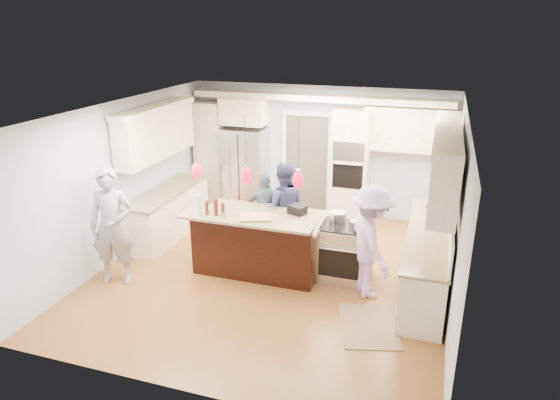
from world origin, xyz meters
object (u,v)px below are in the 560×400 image
Objects in this scene: kitchen_island at (261,241)px; island_range at (345,253)px; person_bar_end at (112,227)px; person_far_left at (283,207)px; refrigerator at (245,169)px.

kitchen_island reaches higher than island_range.
person_bar_end is at bearing -160.71° from island_range.
island_range is 0.56× the size of person_far_left.
refrigerator is at bearing 137.41° from island_range.
refrigerator is 0.96× the size of person_bar_end.
person_far_left is (2.17, 1.90, -0.12)m from person_bar_end.
refrigerator reaches higher than kitchen_island.
refrigerator is 1.96× the size of island_range.
island_range is at bearing 0.08° from person_bar_end.
person_bar_end is (-0.72, -3.69, 0.04)m from refrigerator.
person_far_left is (-1.27, 0.70, 0.37)m from island_range.
refrigerator is 3.71m from island_range.
kitchen_island is at bearing -63.11° from refrigerator.
person_bar_end is at bearing 23.41° from person_far_left.
person_bar_end is 1.14× the size of person_far_left.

